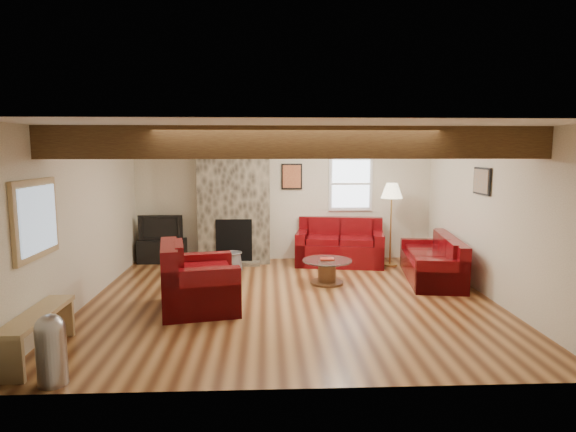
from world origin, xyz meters
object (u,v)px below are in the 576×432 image
(armchair_red, at_px, (199,276))
(television, at_px, (161,227))
(sofa_three, at_px, (431,258))
(tv_cabinet, at_px, (162,251))
(loveseat, at_px, (340,242))
(coffee_table, at_px, (327,272))
(floor_lamp, at_px, (392,195))

(armchair_red, relative_size, television, 1.35)
(sofa_three, height_order, tv_cabinet, sofa_three)
(television, bearing_deg, sofa_three, -17.08)
(loveseat, height_order, armchair_red, armchair_red)
(coffee_table, relative_size, tv_cabinet, 0.89)
(tv_cabinet, bearing_deg, loveseat, -4.87)
(loveseat, bearing_deg, tv_cabinet, -175.01)
(coffee_table, relative_size, floor_lamp, 0.52)
(tv_cabinet, bearing_deg, floor_lamp, -5.77)
(sofa_three, relative_size, loveseat, 1.16)
(armchair_red, xyz_separation_m, television, (-1.14, 2.89, 0.24))
(television, distance_m, floor_lamp, 4.55)
(armchair_red, relative_size, floor_lamp, 0.73)
(tv_cabinet, relative_size, floor_lamp, 0.58)
(loveseat, distance_m, floor_lamp, 1.35)
(sofa_three, bearing_deg, floor_lamp, -148.77)
(armchair_red, bearing_deg, loveseat, -54.18)
(armchair_red, xyz_separation_m, floor_lamp, (3.35, 2.43, 0.90))
(floor_lamp, bearing_deg, television, 174.23)
(loveseat, bearing_deg, television, -175.01)
(armchair_red, bearing_deg, television, 9.95)
(loveseat, bearing_deg, armchair_red, -122.80)
(coffee_table, distance_m, floor_lamp, 2.20)
(loveseat, distance_m, armchair_red, 3.52)
(coffee_table, height_order, television, television)
(television, bearing_deg, coffee_table, -28.76)
(armchair_red, distance_m, floor_lamp, 4.24)
(loveseat, xyz_separation_m, armchair_red, (-2.38, -2.59, 0.03))
(floor_lamp, bearing_deg, tv_cabinet, 174.23)
(sofa_three, height_order, television, television)
(sofa_three, xyz_separation_m, tv_cabinet, (-4.93, 1.51, -0.14))
(tv_cabinet, xyz_separation_m, television, (0.00, 0.00, 0.48))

